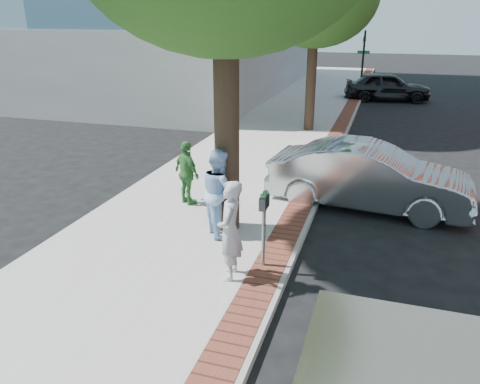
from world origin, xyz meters
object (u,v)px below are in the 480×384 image
at_px(parking_meter, 264,213).
at_px(person_officer, 220,192).
at_px(person_gray, 230,231).
at_px(person_green, 187,173).
at_px(sedan_silver, 369,177).
at_px(bg_car, 387,86).

distance_m(parking_meter, person_officer, 1.66).
distance_m(person_gray, person_green, 3.69).
xyz_separation_m(sedan_silver, bg_car, (0.17, 16.87, -0.00)).
height_order(person_green, sedan_silver, person_green).
relative_size(person_gray, sedan_silver, 0.37).
height_order(parking_meter, person_green, person_green).
bearing_deg(person_officer, parking_meter, -169.26).
bearing_deg(bg_car, person_gray, 166.19).
height_order(person_gray, bg_car, person_gray).
xyz_separation_m(person_green, bg_car, (4.41, 18.33, -0.14)).
bearing_deg(parking_meter, sedan_silver, 66.90).
xyz_separation_m(parking_meter, bg_car, (1.83, 20.78, -0.40)).
height_order(sedan_silver, bg_car, sedan_silver).
bearing_deg(parking_meter, person_green, 136.48).
bearing_deg(sedan_silver, person_gray, 160.86).
bearing_deg(parking_meter, bg_car, 84.95).
bearing_deg(person_green, bg_car, -70.36).
height_order(person_gray, person_green, person_gray).
distance_m(parking_meter, person_gray, 0.74).
bearing_deg(sedan_silver, person_officer, 140.36).
relative_size(parking_meter, person_gray, 0.82).
height_order(parking_meter, sedan_silver, parking_meter).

